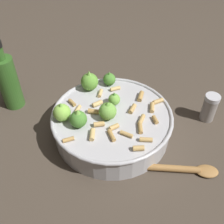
# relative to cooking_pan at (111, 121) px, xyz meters

# --- Properties ---
(ground_plane) EXTENTS (2.40, 2.40, 0.00)m
(ground_plane) POSITION_rel_cooking_pan_xyz_m (0.00, 0.00, -0.04)
(ground_plane) COLOR #42382D
(cooking_pan) EXTENTS (0.30, 0.30, 0.12)m
(cooking_pan) POSITION_rel_cooking_pan_xyz_m (0.00, 0.00, 0.00)
(cooking_pan) COLOR #B7B7BC
(cooking_pan) RESTS_ON ground
(pepper_shaker) EXTENTS (0.04, 0.04, 0.08)m
(pepper_shaker) POSITION_rel_cooking_pan_xyz_m (0.03, 0.27, 0.00)
(pepper_shaker) COLOR gray
(pepper_shaker) RESTS_ON ground
(olive_oil_bottle) EXTENTS (0.06, 0.06, 0.20)m
(olive_oil_bottle) POSITION_rel_cooking_pan_xyz_m (-0.19, -0.24, 0.04)
(olive_oil_bottle) COLOR #336023
(olive_oil_bottle) RESTS_ON ground
(wooden_spoon) EXTENTS (0.12, 0.25, 0.02)m
(wooden_spoon) POSITION_rel_cooking_pan_xyz_m (0.16, 0.09, -0.03)
(wooden_spoon) COLOR #9E703D
(wooden_spoon) RESTS_ON ground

